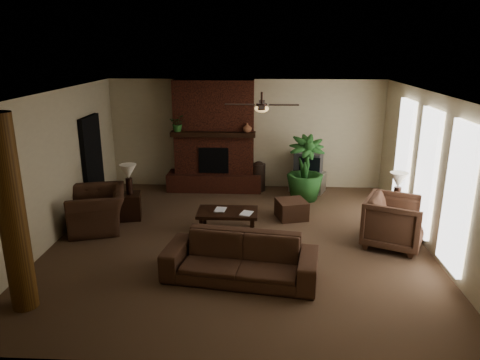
# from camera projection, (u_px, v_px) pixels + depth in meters

# --- Properties ---
(room_shell) EXTENTS (7.00, 7.00, 7.00)m
(room_shell) POSITION_uv_depth(u_px,v_px,m) (239.00, 171.00, 8.19)
(room_shell) COLOR brown
(room_shell) RESTS_ON ground
(fireplace) EXTENTS (2.40, 0.70, 2.80)m
(fireplace) POSITION_uv_depth(u_px,v_px,m) (214.00, 145.00, 11.38)
(fireplace) COLOR #532316
(fireplace) RESTS_ON ground
(windows) EXTENTS (0.08, 3.65, 2.35)m
(windows) POSITION_uv_depth(u_px,v_px,m) (426.00, 173.00, 8.23)
(windows) COLOR white
(windows) RESTS_ON ground
(log_column) EXTENTS (0.36, 0.36, 2.80)m
(log_column) POSITION_uv_depth(u_px,v_px,m) (12.00, 215.00, 6.04)
(log_column) COLOR brown
(log_column) RESTS_ON ground
(doorway) EXTENTS (0.10, 1.00, 2.10)m
(doorway) POSITION_uv_depth(u_px,v_px,m) (93.00, 162.00, 10.18)
(doorway) COLOR black
(doorway) RESTS_ON ground
(ceiling_fan) EXTENTS (1.35, 1.35, 0.37)m
(ceiling_fan) POSITION_uv_depth(u_px,v_px,m) (262.00, 107.00, 8.13)
(ceiling_fan) COLOR black
(ceiling_fan) RESTS_ON ceiling
(sofa) EXTENTS (2.51, 1.08, 0.95)m
(sofa) POSITION_uv_depth(u_px,v_px,m) (240.00, 251.00, 7.08)
(sofa) COLOR #452B1D
(sofa) RESTS_ON ground
(armchair_left) EXTENTS (1.15, 1.44, 1.09)m
(armchair_left) POSITION_uv_depth(u_px,v_px,m) (97.00, 203.00, 9.04)
(armchair_left) COLOR #452B1D
(armchair_left) RESTS_ON ground
(armchair_right) EXTENTS (1.28, 1.31, 1.04)m
(armchair_right) POSITION_uv_depth(u_px,v_px,m) (395.00, 220.00, 8.24)
(armchair_right) COLOR #452B1D
(armchair_right) RESTS_ON ground
(coffee_table) EXTENTS (1.20, 0.70, 0.43)m
(coffee_table) POSITION_uv_depth(u_px,v_px,m) (228.00, 214.00, 8.94)
(coffee_table) COLOR black
(coffee_table) RESTS_ON ground
(ottoman) EXTENTS (0.74, 0.74, 0.40)m
(ottoman) POSITION_uv_depth(u_px,v_px,m) (292.00, 209.00, 9.67)
(ottoman) COLOR #452B1D
(ottoman) RESTS_ON ground
(tv_stand) EXTENTS (0.98, 0.79, 0.50)m
(tv_stand) POSITION_uv_depth(u_px,v_px,m) (307.00, 182.00, 11.46)
(tv_stand) COLOR #BEBEC0
(tv_stand) RESTS_ON ground
(tv) EXTENTS (0.77, 0.70, 0.52)m
(tv) POSITION_uv_depth(u_px,v_px,m) (309.00, 162.00, 11.30)
(tv) COLOR #3A3A3D
(tv) RESTS_ON tv_stand
(floor_vase) EXTENTS (0.34, 0.34, 0.77)m
(floor_vase) POSITION_uv_depth(u_px,v_px,m) (259.00, 174.00, 11.47)
(floor_vase) COLOR black
(floor_vase) RESTS_ON ground
(floor_plant) EXTENTS (1.06, 1.66, 0.87)m
(floor_plant) POSITION_uv_depth(u_px,v_px,m) (305.00, 182.00, 10.78)
(floor_plant) COLOR #245120
(floor_plant) RESTS_ON ground
(side_table_left) EXTENTS (0.59, 0.59, 0.55)m
(side_table_left) POSITION_uv_depth(u_px,v_px,m) (129.00, 206.00, 9.64)
(side_table_left) COLOR black
(side_table_left) RESTS_ON ground
(lamp_left) EXTENTS (0.44, 0.44, 0.65)m
(lamp_left) POSITION_uv_depth(u_px,v_px,m) (128.00, 174.00, 9.45)
(lamp_left) COLOR black
(lamp_left) RESTS_ON side_table_left
(side_table_right) EXTENTS (0.65, 0.65, 0.55)m
(side_table_right) POSITION_uv_depth(u_px,v_px,m) (396.00, 217.00, 9.05)
(side_table_right) COLOR black
(side_table_right) RESTS_ON ground
(lamp_right) EXTENTS (0.39, 0.39, 0.65)m
(lamp_right) POSITION_uv_depth(u_px,v_px,m) (398.00, 182.00, 8.85)
(lamp_right) COLOR black
(lamp_right) RESTS_ON side_table_right
(mantel_plant) EXTENTS (0.39, 0.43, 0.33)m
(mantel_plant) POSITION_uv_depth(u_px,v_px,m) (178.00, 125.00, 11.00)
(mantel_plant) COLOR #245120
(mantel_plant) RESTS_ON fireplace
(mantel_vase) EXTENTS (0.25, 0.26, 0.22)m
(mantel_vase) POSITION_uv_depth(u_px,v_px,m) (247.00, 128.00, 10.92)
(mantel_vase) COLOR brown
(mantel_vase) RESTS_ON fireplace
(book_a) EXTENTS (0.22, 0.06, 0.29)m
(book_a) POSITION_uv_depth(u_px,v_px,m) (215.00, 203.00, 8.93)
(book_a) COLOR #999999
(book_a) RESTS_ON coffee_table
(book_b) EXTENTS (0.21, 0.09, 0.29)m
(book_b) POSITION_uv_depth(u_px,v_px,m) (241.00, 206.00, 8.76)
(book_b) COLOR #999999
(book_b) RESTS_ON coffee_table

